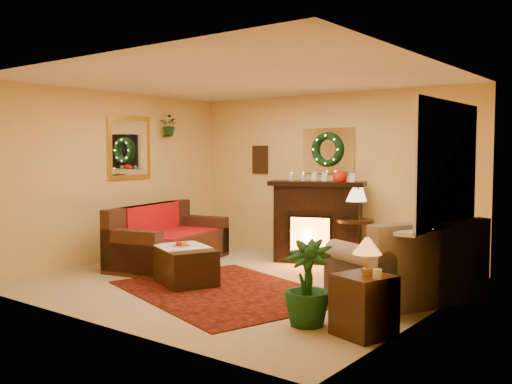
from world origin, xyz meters
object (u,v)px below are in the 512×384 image
Objects in this scene: fireplace at (318,227)px; end_table_square at (364,307)px; side_table_round at (355,245)px; coffee_table at (182,266)px; loveseat at (406,263)px; sofa at (170,235)px.

end_table_square is (2.15, -2.72, -0.28)m from fireplace.
side_table_round is 3.19m from end_table_square.
loveseat is at bearing 43.75° from coffee_table.
loveseat reaches higher than coffee_table.
sofa is at bearing 161.52° from end_table_square.
loveseat is 2.82m from coffee_table.
sofa is 1.28× the size of loveseat.
sofa is 1.61× the size of fireplace.
sofa is 2.95× the size of side_table_round.
sofa is 4.06m from end_table_square.
loveseat is at bearing 97.87° from end_table_square.
fireplace is 0.64m from side_table_round.
fireplace reaches higher than side_table_round.
fireplace is 2.27× the size of end_table_square.
side_table_round is at bearing 20.79° from sofa.
sofa is 2.23m from fireplace.
loveseat is 1.47m from end_table_square.
side_table_round is 2.61m from coffee_table.
coffee_table is (-1.32, -2.25, -0.11)m from side_table_round.
sofa is 2.75m from side_table_round.
side_table_round reaches higher than coffee_table.
loveseat is at bearing -9.70° from sofa.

